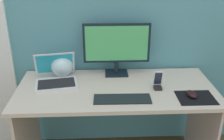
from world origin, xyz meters
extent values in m
cube|color=teal|center=(0.00, 0.37, 1.25)|extent=(6.00, 0.04, 2.50)
cube|color=beige|center=(0.00, 0.00, 0.71)|extent=(1.43, 0.64, 0.03)
cube|color=beige|center=(-0.68, 0.00, 0.35)|extent=(0.02, 0.60, 0.69)
cube|color=beige|center=(0.68, 0.00, 0.35)|extent=(0.02, 0.60, 0.69)
cube|color=black|center=(0.02, 0.23, 0.73)|extent=(0.18, 0.14, 0.01)
cylinder|color=black|center=(0.02, 0.23, 0.78)|extent=(0.04, 0.04, 0.09)
cube|color=black|center=(0.02, 0.23, 0.98)|extent=(0.52, 0.02, 0.31)
cube|color=#4CB266|center=(0.02, 0.22, 0.98)|extent=(0.48, 0.00, 0.28)
cube|color=silver|center=(-0.44, 0.06, 0.73)|extent=(0.33, 0.26, 0.02)
cube|color=black|center=(-0.44, 0.05, 0.74)|extent=(0.29, 0.20, 0.00)
cube|color=silver|center=(-0.46, 0.20, 0.83)|extent=(0.31, 0.13, 0.19)
cube|color=#26A5BF|center=(-0.46, 0.20, 0.84)|extent=(0.28, 0.11, 0.17)
sphere|color=silver|center=(-0.41, 0.22, 0.80)|extent=(0.17, 0.17, 0.17)
cube|color=black|center=(0.03, -0.18, 0.73)|extent=(0.38, 0.13, 0.01)
cube|color=black|center=(0.53, -0.18, 0.72)|extent=(0.25, 0.20, 0.00)
ellipsoid|color=black|center=(0.50, -0.16, 0.74)|extent=(0.08, 0.11, 0.04)
cube|color=black|center=(0.30, -0.04, 0.73)|extent=(0.06, 0.05, 0.02)
cube|color=silver|center=(0.30, -0.03, 0.80)|extent=(0.06, 0.04, 0.12)
cube|color=#1E2333|center=(0.30, -0.03, 0.80)|extent=(0.05, 0.03, 0.10)
camera|label=1|loc=(-0.10, -1.71, 1.62)|focal=42.68mm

